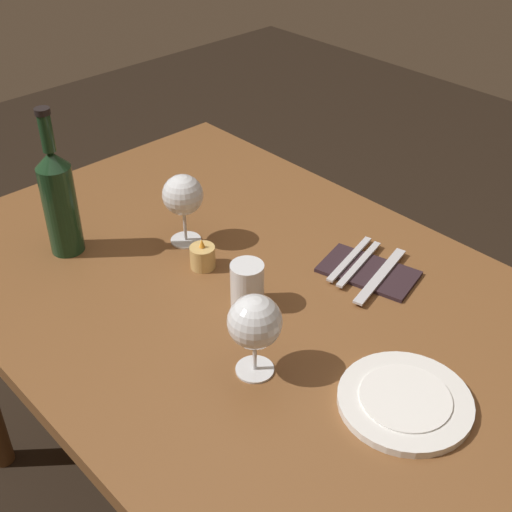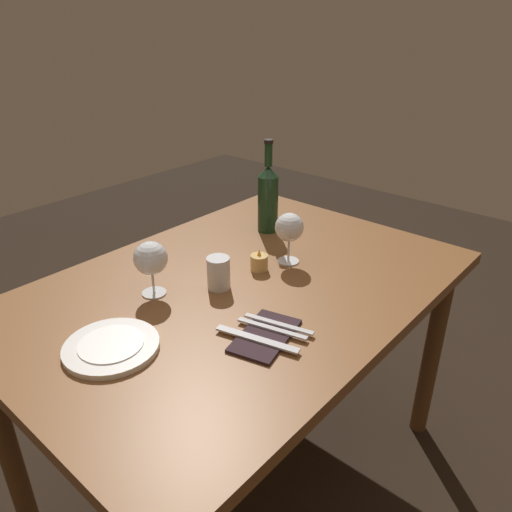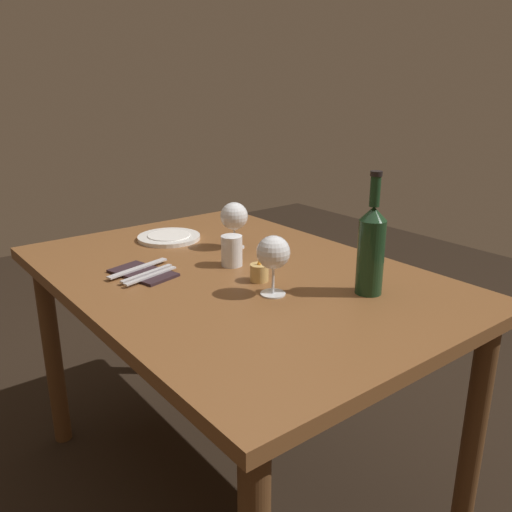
{
  "view_description": "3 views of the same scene",
  "coord_description": "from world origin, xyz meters",
  "px_view_note": "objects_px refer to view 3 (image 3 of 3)",
  "views": [
    {
      "loc": [
        0.8,
        -0.7,
        1.56
      ],
      "look_at": [
        0.01,
        0.03,
        0.8
      ],
      "focal_mm": 47.78,
      "sensor_mm": 36.0,
      "label": 1
    },
    {
      "loc": [
        0.88,
        0.82,
        1.42
      ],
      "look_at": [
        -0.02,
        0.05,
        0.84
      ],
      "focal_mm": 34.37,
      "sensor_mm": 36.0,
      "label": 2
    },
    {
      "loc": [
        -1.18,
        0.84,
        1.27
      ],
      "look_at": [
        -0.07,
        -0.02,
        0.8
      ],
      "focal_mm": 37.31,
      "sensor_mm": 36.0,
      "label": 3
    }
  ],
  "objects_px": {
    "water_tumbler": "(232,252)",
    "folded_napkin": "(143,273)",
    "wine_glass_right": "(234,217)",
    "votive_candle": "(259,273)",
    "dinner_plate": "(169,237)",
    "fork_outer": "(151,276)",
    "table_knife": "(138,268)",
    "wine_glass_left": "(273,254)",
    "wine_bottle": "(371,248)",
    "fork_inner": "(147,273)"
  },
  "relations": [
    {
      "from": "votive_candle",
      "to": "fork_inner",
      "type": "height_order",
      "value": "votive_candle"
    },
    {
      "from": "folded_napkin",
      "to": "votive_candle",
      "type": "bearing_deg",
      "value": -136.94
    },
    {
      "from": "votive_candle",
      "to": "dinner_plate",
      "type": "distance_m",
      "value": 0.51
    },
    {
      "from": "votive_candle",
      "to": "dinner_plate",
      "type": "relative_size",
      "value": 0.31
    },
    {
      "from": "wine_glass_right",
      "to": "table_knife",
      "type": "height_order",
      "value": "wine_glass_right"
    },
    {
      "from": "dinner_plate",
      "to": "folded_napkin",
      "type": "height_order",
      "value": "dinner_plate"
    },
    {
      "from": "fork_inner",
      "to": "table_knife",
      "type": "bearing_deg",
      "value": 0.0
    },
    {
      "from": "votive_candle",
      "to": "wine_glass_left",
      "type": "bearing_deg",
      "value": 161.54
    },
    {
      "from": "wine_glass_left",
      "to": "table_knife",
      "type": "bearing_deg",
      "value": 27.72
    },
    {
      "from": "fork_outer",
      "to": "table_knife",
      "type": "relative_size",
      "value": 0.85
    },
    {
      "from": "wine_glass_right",
      "to": "dinner_plate",
      "type": "xyz_separation_m",
      "value": [
        0.22,
        0.12,
        -0.1
      ]
    },
    {
      "from": "wine_glass_left",
      "to": "folded_napkin",
      "type": "distance_m",
      "value": 0.41
    },
    {
      "from": "water_tumbler",
      "to": "votive_candle",
      "type": "xyz_separation_m",
      "value": [
        -0.15,
        0.02,
        -0.02
      ]
    },
    {
      "from": "fork_inner",
      "to": "fork_outer",
      "type": "bearing_deg",
      "value": 180.0
    },
    {
      "from": "votive_candle",
      "to": "folded_napkin",
      "type": "distance_m",
      "value": 0.34
    },
    {
      "from": "fork_outer",
      "to": "table_knife",
      "type": "xyz_separation_m",
      "value": [
        0.08,
        0.0,
        0.0
      ]
    },
    {
      "from": "wine_glass_left",
      "to": "water_tumbler",
      "type": "bearing_deg",
      "value": -11.08
    },
    {
      "from": "water_tumbler",
      "to": "wine_glass_right",
      "type": "bearing_deg",
      "value": -38.32
    },
    {
      "from": "wine_glass_right",
      "to": "water_tumbler",
      "type": "distance_m",
      "value": 0.19
    },
    {
      "from": "votive_candle",
      "to": "table_knife",
      "type": "bearing_deg",
      "value": 39.8
    },
    {
      "from": "wine_glass_left",
      "to": "votive_candle",
      "type": "bearing_deg",
      "value": -18.46
    },
    {
      "from": "wine_bottle",
      "to": "folded_napkin",
      "type": "distance_m",
      "value": 0.64
    },
    {
      "from": "dinner_plate",
      "to": "table_knife",
      "type": "height_order",
      "value": "dinner_plate"
    },
    {
      "from": "folded_napkin",
      "to": "fork_inner",
      "type": "bearing_deg",
      "value": 180.0
    },
    {
      "from": "wine_bottle",
      "to": "fork_inner",
      "type": "height_order",
      "value": "wine_bottle"
    },
    {
      "from": "wine_glass_right",
      "to": "water_tumbler",
      "type": "relative_size",
      "value": 1.67
    },
    {
      "from": "fork_inner",
      "to": "fork_outer",
      "type": "xyz_separation_m",
      "value": [
        -0.03,
        0.0,
        0.0
      ]
    },
    {
      "from": "wine_bottle",
      "to": "dinner_plate",
      "type": "xyz_separation_m",
      "value": [
        0.75,
        0.17,
        -0.12
      ]
    },
    {
      "from": "wine_bottle",
      "to": "dinner_plate",
      "type": "height_order",
      "value": "wine_bottle"
    },
    {
      "from": "votive_candle",
      "to": "dinner_plate",
      "type": "height_order",
      "value": "votive_candle"
    },
    {
      "from": "wine_glass_left",
      "to": "folded_napkin",
      "type": "xyz_separation_m",
      "value": [
        0.35,
        0.2,
        -0.11
      ]
    },
    {
      "from": "wine_glass_right",
      "to": "table_knife",
      "type": "bearing_deg",
      "value": 92.46
    },
    {
      "from": "wine_glass_left",
      "to": "wine_bottle",
      "type": "xyz_separation_m",
      "value": [
        -0.14,
        -0.2,
        0.01
      ]
    },
    {
      "from": "fork_outer",
      "to": "wine_bottle",
      "type": "bearing_deg",
      "value": -137.73
    },
    {
      "from": "wine_glass_right",
      "to": "votive_candle",
      "type": "bearing_deg",
      "value": 156.61
    },
    {
      "from": "folded_napkin",
      "to": "wine_glass_left",
      "type": "bearing_deg",
      "value": -150.27
    },
    {
      "from": "wine_glass_left",
      "to": "folded_napkin",
      "type": "bearing_deg",
      "value": 29.73
    },
    {
      "from": "wine_glass_right",
      "to": "folded_napkin",
      "type": "distance_m",
      "value": 0.37
    },
    {
      "from": "wine_glass_right",
      "to": "fork_outer",
      "type": "relative_size",
      "value": 0.86
    },
    {
      "from": "fork_outer",
      "to": "table_knife",
      "type": "distance_m",
      "value": 0.08
    },
    {
      "from": "water_tumbler",
      "to": "folded_napkin",
      "type": "xyz_separation_m",
      "value": [
        0.09,
        0.25,
        -0.04
      ]
    },
    {
      "from": "fork_inner",
      "to": "votive_candle",
      "type": "bearing_deg",
      "value": -133.87
    },
    {
      "from": "dinner_plate",
      "to": "folded_napkin",
      "type": "xyz_separation_m",
      "value": [
        -0.26,
        0.23,
        -0.0
      ]
    },
    {
      "from": "fork_outer",
      "to": "fork_inner",
      "type": "bearing_deg",
      "value": 0.0
    },
    {
      "from": "wine_glass_left",
      "to": "dinner_plate",
      "type": "distance_m",
      "value": 0.62
    },
    {
      "from": "water_tumbler",
      "to": "fork_outer",
      "type": "distance_m",
      "value": 0.25
    },
    {
      "from": "wine_glass_right",
      "to": "fork_inner",
      "type": "height_order",
      "value": "wine_glass_right"
    },
    {
      "from": "wine_glass_left",
      "to": "fork_inner",
      "type": "distance_m",
      "value": 0.39
    },
    {
      "from": "wine_glass_right",
      "to": "wine_bottle",
      "type": "height_order",
      "value": "wine_bottle"
    },
    {
      "from": "wine_bottle",
      "to": "water_tumbler",
      "type": "xyz_separation_m",
      "value": [
        0.4,
        0.15,
        -0.08
      ]
    }
  ]
}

